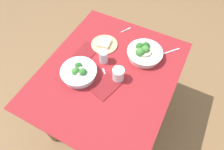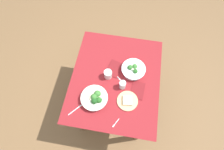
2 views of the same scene
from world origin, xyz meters
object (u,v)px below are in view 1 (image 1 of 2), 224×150
object	(u,v)px
broccoli_bowl_near	(144,53)
water_glass_side	(104,56)
napkin_folded_lower	(105,86)
water_glass_center	(118,74)
broccoli_bowl_far	(79,72)
bread_side_plate	(104,44)
table_knife_left	(169,52)
fork_by_near_bowl	(126,30)
napkin_folded_upper	(86,52)
fork_by_far_bowl	(105,73)

from	to	relation	value
broccoli_bowl_near	water_glass_side	distance (m)	0.30
napkin_folded_lower	water_glass_side	bearing A→B (deg)	31.37
water_glass_center	napkin_folded_lower	bearing A→B (deg)	154.40
broccoli_bowl_far	broccoli_bowl_near	xyz separation A→B (m)	(0.37, -0.33, 0.00)
bread_side_plate	water_glass_center	size ratio (longest dim) A/B	2.13
table_knife_left	fork_by_near_bowl	bearing A→B (deg)	121.11
napkin_folded_upper	water_glass_side	bearing A→B (deg)	-94.59
napkin_folded_upper	napkin_folded_lower	distance (m)	0.34
broccoli_bowl_far	broccoli_bowl_near	bearing A→B (deg)	-41.67
water_glass_center	fork_by_near_bowl	distance (m)	0.50
fork_by_far_bowl	napkin_folded_upper	size ratio (longest dim) A/B	0.43
water_glass_center	napkin_folded_lower	world-z (taller)	water_glass_center
water_glass_center	fork_by_far_bowl	xyz separation A→B (m)	(-0.01, 0.10, -0.05)
broccoli_bowl_far	napkin_folded_lower	xyz separation A→B (m)	(0.00, -0.20, -0.03)
broccoli_bowl_far	fork_by_far_bowl	xyz separation A→B (m)	(0.10, -0.15, -0.03)
water_glass_side	napkin_folded_upper	xyz separation A→B (m)	(0.01, 0.16, -0.05)
fork_by_near_bowl	table_knife_left	bearing A→B (deg)	-71.12
broccoli_bowl_far	napkin_folded_upper	bearing A→B (deg)	19.06
broccoli_bowl_far	water_glass_center	distance (m)	0.27
fork_by_far_bowl	napkin_folded_lower	size ratio (longest dim) A/B	0.43
broccoli_bowl_far	bread_side_plate	distance (m)	0.34
bread_side_plate	fork_by_far_bowl	distance (m)	0.28
broccoli_bowl_far	napkin_folded_lower	world-z (taller)	broccoli_bowl_far
broccoli_bowl_far	table_knife_left	size ratio (longest dim) A/B	1.36
bread_side_plate	water_glass_center	xyz separation A→B (m)	(-0.23, -0.24, 0.04)
water_glass_side	table_knife_left	size ratio (longest dim) A/B	0.54
broccoli_bowl_near	napkin_folded_lower	world-z (taller)	broccoli_bowl_near
water_glass_center	fork_by_far_bowl	distance (m)	0.11
table_knife_left	fork_by_far_bowl	bearing A→B (deg)	-179.27
napkin_folded_lower	fork_by_far_bowl	bearing A→B (deg)	29.78
bread_side_plate	water_glass_center	distance (m)	0.34
broccoli_bowl_near	napkin_folded_upper	distance (m)	0.44
water_glass_center	fork_by_far_bowl	world-z (taller)	water_glass_center
broccoli_bowl_near	table_knife_left	xyz separation A→B (m)	(0.13, -0.16, -0.04)
fork_by_far_bowl	fork_by_near_bowl	size ratio (longest dim) A/B	0.88
broccoli_bowl_near	water_glass_center	xyz separation A→B (m)	(-0.27, 0.08, 0.01)
fork_by_far_bowl	fork_by_near_bowl	bearing A→B (deg)	-37.38
water_glass_side	napkin_folded_upper	distance (m)	0.17
water_glass_center	water_glass_side	bearing A→B (deg)	60.87
broccoli_bowl_far	fork_by_near_bowl	bearing A→B (deg)	-9.50
fork_by_near_bowl	napkin_folded_lower	xyz separation A→B (m)	(-0.57, -0.11, 0.00)
napkin_folded_lower	broccoli_bowl_near	bearing A→B (deg)	-19.25
fork_by_near_bowl	napkin_folded_upper	size ratio (longest dim) A/B	0.49
water_glass_side	table_knife_left	xyz separation A→B (m)	(0.31, -0.41, -0.05)
water_glass_side	fork_by_far_bowl	world-z (taller)	water_glass_side
bread_side_plate	fork_by_near_bowl	world-z (taller)	bread_side_plate
water_glass_side	table_knife_left	distance (m)	0.51
bread_side_plate	fork_by_near_bowl	xyz separation A→B (m)	(0.23, -0.08, -0.01)
napkin_folded_upper	napkin_folded_lower	world-z (taller)	same
water_glass_center	napkin_folded_upper	bearing A→B (deg)	72.10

